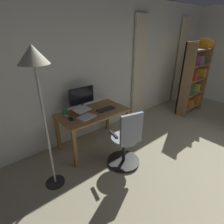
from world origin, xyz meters
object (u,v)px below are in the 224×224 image
Objects in this scene: laptop at (85,114)px; computer_mouse at (66,116)px; mug_tea at (65,111)px; office_chair at (126,142)px; cell_phone_by_monitor at (71,119)px; floor_lamp at (35,70)px; computer_keyboard at (106,109)px; computer_monitor at (82,97)px; desk at (93,116)px; bookshelf at (193,79)px.

laptop is 3.65× the size of computer_mouse.
office_chair is at bearing 113.43° from mug_tea.
floor_lamp is at bearing 50.56° from cell_phone_by_monitor.
floor_lamp reaches higher than cell_phone_by_monitor.
office_chair is 2.80× the size of computer_keyboard.
computer_monitor reaches higher than mug_tea.
office_chair reaches higher than cell_phone_by_monitor.
computer_monitor is at bearing -126.79° from laptop.
computer_keyboard is (-0.24, 0.09, 0.11)m from desk.
desk is at bearing -19.71° from computer_keyboard.
desk is at bearing 165.40° from computer_mouse.
floor_lamp is (0.56, 0.57, 0.97)m from computer_mouse.
computer_mouse is (0.25, -0.21, -0.03)m from laptop.
mug_tea is 0.06× the size of floor_lamp.
desk is at bearing -156.96° from floor_lamp.
computer_mouse reaches higher than cell_phone_by_monitor.
mug_tea reaches higher than computer_keyboard.
cell_phone_by_monitor is 3.50m from bookshelf.
floor_lamp is at bearing 12.15° from laptop.
bookshelf is (-3.24, 0.26, 0.15)m from laptop.
computer_mouse is at bearing 133.21° from office_chair.
computer_mouse is at bearing 71.34° from mug_tea.
laptop is (0.16, 0.34, -0.19)m from computer_monitor.
bookshelf reaches higher than cell_phone_by_monitor.
desk is at bearing 105.45° from computer_monitor.
floor_lamp reaches higher than office_chair.
computer_keyboard is at bearing 160.29° from desk.
laptop is 0.25m from cell_phone_by_monitor.
floor_lamp is (4.05, 0.09, 0.78)m from bookshelf.
cell_phone_by_monitor is 1.11× the size of mug_tea.
mug_tea is 0.07× the size of bookshelf.
office_chair is 2.83× the size of laptop.
computer_mouse is (0.48, -0.13, 0.12)m from desk.
bookshelf is (-3.01, 0.35, 0.30)m from desk.
mug_tea is at bearing -73.92° from laptop.
computer_monitor is at bearing -132.75° from cell_phone_by_monitor.
laptop reaches higher than computer_mouse.
computer_mouse is at bearing -71.18° from cell_phone_by_monitor.
floor_lamp is at bearing 173.74° from office_chair.
mug_tea is at bearing -10.54° from bookshelf.
floor_lamp is at bearing 50.07° from mug_tea.
cell_phone_by_monitor is (-0.01, 0.14, -0.01)m from computer_mouse.
floor_lamp is (1.04, 0.44, 1.08)m from desk.
mug_tea is at bearing 127.20° from office_chair.
computer_mouse is 0.18m from mug_tea.
laptop is 0.19× the size of bookshelf.
floor_lamp reaches higher than laptop.
floor_lamp is (0.97, 0.69, 0.74)m from computer_monitor.
computer_monitor is at bearing -74.55° from desk.
computer_mouse is at bearing -14.60° from desk.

